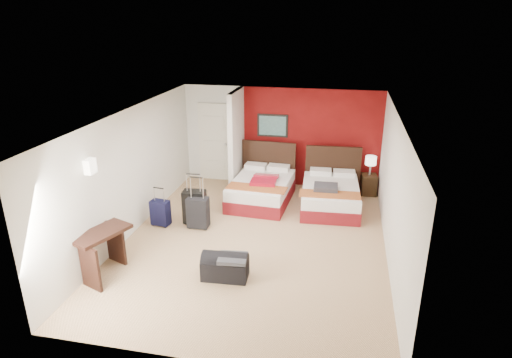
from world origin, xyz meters
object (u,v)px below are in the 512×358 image
(table_lamp, at_px, (370,166))
(suitcase_charcoal, at_px, (198,214))
(red_suitcase_open, at_px, (265,179))
(nightstand, at_px, (368,185))
(suitcase_navy, at_px, (161,214))
(duffel_bag, at_px, (225,267))
(bed_right, at_px, (330,197))
(suitcase_black, at_px, (195,208))
(desk, at_px, (103,253))
(bed_left, at_px, (261,191))

(table_lamp, relative_size, suitcase_charcoal, 0.73)
(red_suitcase_open, distance_m, nightstand, 2.65)
(suitcase_navy, xyz_separation_m, duffel_bag, (1.85, -1.62, -0.07))
(bed_right, distance_m, duffel_bag, 3.61)
(table_lamp, height_order, suitcase_charcoal, table_lamp)
(suitcase_black, xyz_separation_m, suitcase_charcoal, (0.14, -0.20, -0.03))
(table_lamp, distance_m, desk, 6.42)
(nightstand, relative_size, desk, 0.52)
(bed_right, height_order, nightstand, bed_right)
(suitcase_charcoal, bearing_deg, bed_right, 30.52)
(table_lamp, relative_size, suitcase_navy, 0.89)
(bed_left, relative_size, suitcase_charcoal, 2.91)
(nightstand, xyz_separation_m, suitcase_charcoal, (-3.52, -2.56, 0.06))
(nightstand, bearing_deg, suitcase_navy, -155.52)
(suitcase_charcoal, xyz_separation_m, desk, (-1.00, -1.99, 0.09))
(table_lamp, height_order, suitcase_black, table_lamp)
(table_lamp, relative_size, desk, 0.48)
(suitcase_navy, bearing_deg, table_lamp, 38.87)
(bed_right, bearing_deg, duffel_bag, -119.50)
(table_lamp, bearing_deg, duffel_bag, -120.39)
(suitcase_black, distance_m, desk, 2.35)
(suitcase_black, height_order, duffel_bag, suitcase_black)
(nightstand, height_order, desk, desk)
(nightstand, xyz_separation_m, suitcase_black, (-3.66, -2.37, 0.10))
(suitcase_charcoal, relative_size, duffel_bag, 0.83)
(suitcase_charcoal, bearing_deg, nightstand, 35.86)
(suitcase_navy, bearing_deg, bed_left, 49.65)
(table_lamp, height_order, desk, table_lamp)
(red_suitcase_open, xyz_separation_m, nightstand, (2.40, 1.07, -0.35))
(suitcase_charcoal, relative_size, suitcase_navy, 1.21)
(duffel_bag, bearing_deg, suitcase_charcoal, 118.48)
(desk, bearing_deg, suitcase_navy, 105.85)
(nightstand, xyz_separation_m, duffel_bag, (-2.48, -4.24, -0.06))
(nightstand, distance_m, desk, 6.41)
(red_suitcase_open, height_order, duffel_bag, red_suitcase_open)
(suitcase_black, bearing_deg, nightstand, 28.65)
(suitcase_charcoal, height_order, suitcase_navy, suitcase_charcoal)
(desk, bearing_deg, duffel_bag, 30.12)
(suitcase_charcoal, height_order, desk, desk)
(bed_right, bearing_deg, red_suitcase_open, 179.35)
(bed_right, relative_size, nightstand, 3.55)
(suitcase_charcoal, relative_size, desk, 0.65)
(nightstand, distance_m, duffel_bag, 4.91)
(bed_right, distance_m, suitcase_black, 3.09)
(bed_left, xyz_separation_m, duffel_bag, (0.01, -3.27, -0.08))
(bed_left, height_order, suitcase_navy, bed_left)
(bed_left, relative_size, suitcase_black, 2.65)
(table_lamp, distance_m, suitcase_navy, 5.08)
(bed_left, relative_size, duffel_bag, 2.42)
(bed_right, relative_size, duffel_bag, 2.37)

